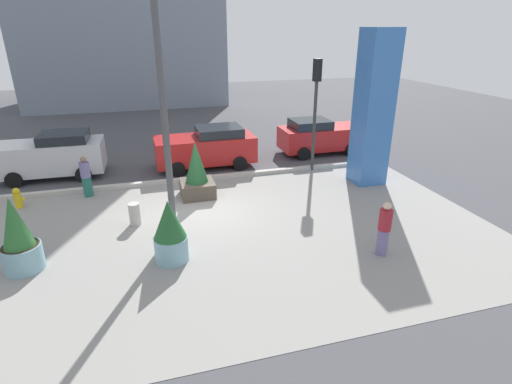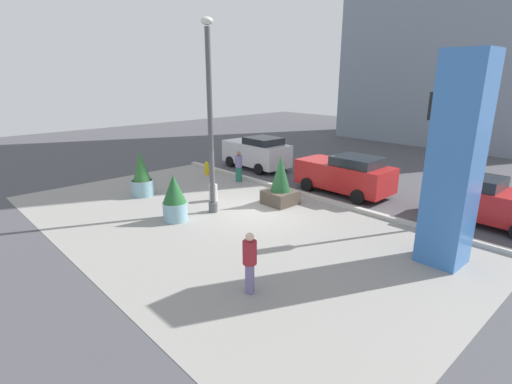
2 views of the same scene
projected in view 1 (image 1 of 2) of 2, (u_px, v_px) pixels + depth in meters
name	position (u px, v px, depth m)	size (l,w,h in m)	color
ground_plane	(188.00, 174.00, 17.56)	(60.00, 60.00, 0.00)	#47474C
plaza_pavement	(213.00, 239.00, 12.24)	(18.00, 10.00, 0.02)	gray
curb_strip	(191.00, 179.00, 16.75)	(18.00, 0.24, 0.16)	#B7B2A8
lamp_post	(164.00, 120.00, 11.25)	(0.44, 0.44, 7.30)	#4C4C51
art_pillar_blue	(373.00, 110.00, 15.61)	(1.19, 1.19, 5.99)	#3870BC
potted_plant_near_left	(197.00, 174.00, 14.99)	(1.25, 1.25, 2.13)	#4C4238
potted_plant_by_pillar	(170.00, 232.00, 10.78)	(0.92, 0.92, 1.80)	#7AA8B7
potted_plant_mid_plaza	(18.00, 240.00, 10.36)	(1.00, 1.00, 2.09)	#7AA8B7
fire_hydrant	(18.00, 198.00, 14.21)	(0.36, 0.26, 0.75)	gold
concrete_bollard	(135.00, 214.00, 12.97)	(0.36, 0.36, 0.75)	#B2ADA3
traffic_light_corner	(316.00, 98.00, 16.86)	(0.28, 0.42, 4.80)	#333833
car_curb_west	(320.00, 136.00, 20.21)	(4.13, 2.04, 1.74)	red
car_curb_east	(53.00, 155.00, 16.92)	(4.27, 2.15, 1.91)	silver
car_passing_lane	(207.00, 147.00, 18.19)	(4.48, 2.16, 1.83)	red
pedestrian_crossing	(385.00, 226.00, 11.03)	(0.51, 0.51, 1.63)	slate
pedestrian_on_sidewalk	(86.00, 175.00, 14.93)	(0.50, 0.50, 1.59)	#236656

